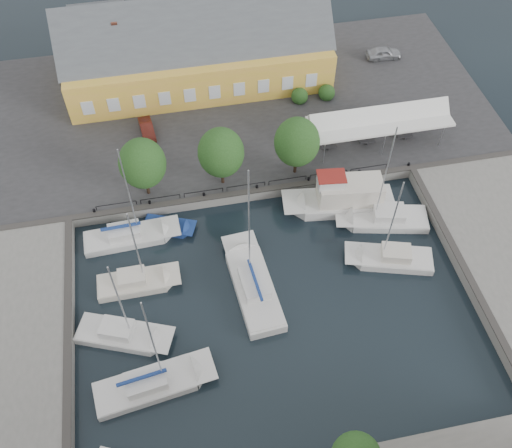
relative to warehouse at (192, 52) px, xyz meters
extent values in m
plane|color=black|center=(2.60, -28.36, -4.43)|extent=(140.00, 140.00, 0.00)
cube|color=#2D2D30|center=(2.60, -5.36, -3.93)|extent=(56.00, 26.00, 1.00)
cube|color=#383533|center=(2.60, -18.06, -3.37)|extent=(56.00, 0.60, 0.12)
cube|color=#383533|center=(-13.70, -30.36, -3.37)|extent=(0.60, 24.00, 0.12)
cube|color=#383533|center=(18.90, -30.36, -3.37)|extent=(0.60, 24.00, 0.12)
cylinder|color=black|center=(-11.40, -17.76, -3.23)|extent=(0.24, 0.24, 0.40)
cylinder|color=black|center=(-6.40, -17.76, -3.23)|extent=(0.24, 0.24, 0.40)
cylinder|color=black|center=(-1.40, -17.76, -3.23)|extent=(0.24, 0.24, 0.40)
cylinder|color=black|center=(3.60, -17.76, -3.23)|extent=(0.24, 0.24, 0.40)
cylinder|color=black|center=(8.60, -17.76, -3.23)|extent=(0.24, 0.24, 0.40)
cylinder|color=black|center=(13.60, -17.76, -3.23)|extent=(0.24, 0.24, 0.40)
cylinder|color=black|center=(18.60, -17.76, -3.23)|extent=(0.24, 0.24, 0.40)
cube|color=yellow|center=(0.60, -0.36, -1.18)|extent=(28.00, 10.00, 4.50)
cube|color=#474C51|center=(0.60, -0.36, 2.32)|extent=(28.56, 7.60, 7.60)
cube|color=yellow|center=(-9.40, 5.64, -1.68)|extent=(6.00, 6.00, 3.50)
cube|color=brown|center=(-7.40, -0.36, 4.17)|extent=(0.60, 0.60, 1.20)
cube|color=white|center=(16.60, -13.86, -0.73)|extent=(14.00, 4.00, 0.25)
cylinder|color=silver|center=(10.60, -15.66, -2.08)|extent=(0.10, 0.10, 2.70)
cylinder|color=silver|center=(10.60, -12.06, -2.08)|extent=(0.10, 0.10, 2.70)
cylinder|color=silver|center=(16.60, -15.66, -2.08)|extent=(0.10, 0.10, 2.70)
cylinder|color=silver|center=(16.60, -12.06, -2.08)|extent=(0.10, 0.10, 2.70)
cylinder|color=silver|center=(22.60, -15.66, -2.08)|extent=(0.10, 0.10, 2.70)
cylinder|color=silver|center=(22.60, -12.06, -2.08)|extent=(0.10, 0.10, 2.70)
cylinder|color=black|center=(-6.40, -16.36, -2.38)|extent=(0.30, 0.30, 2.10)
ellipsoid|color=#22491A|center=(-6.40, -16.36, 0.46)|extent=(4.20, 4.20, 4.83)
cylinder|color=black|center=(0.60, -16.36, -2.38)|extent=(0.30, 0.30, 2.10)
ellipsoid|color=#22491A|center=(0.60, -16.36, 0.46)|extent=(4.20, 4.20, 4.83)
cylinder|color=black|center=(7.60, -16.36, -2.38)|extent=(0.30, 0.30, 2.10)
ellipsoid|color=#22491A|center=(7.60, -16.36, 0.46)|extent=(4.20, 4.20, 4.83)
imported|color=#A8ABB0|center=(22.08, -0.44, -2.74)|extent=(4.12, 1.85, 1.37)
imported|color=#4F1812|center=(-5.85, -8.09, -2.83)|extent=(1.66, 3.75, 1.20)
cube|color=silver|center=(1.29, -28.51, -4.28)|extent=(3.67, 8.32, 1.50)
cube|color=silver|center=(1.21, -27.50, -3.49)|extent=(3.68, 9.93, 0.08)
cube|color=silver|center=(1.28, -28.31, -3.03)|extent=(2.32, 3.40, 0.90)
cylinder|color=silver|center=(1.17, -26.89, 2.55)|extent=(0.12, 0.12, 12.16)
cube|color=navy|center=(1.29, -28.51, -2.28)|extent=(0.54, 4.06, 0.22)
cube|color=silver|center=(11.65, -20.70, -4.33)|extent=(8.74, 4.16, 1.80)
cube|color=silver|center=(10.61, -20.57, -3.39)|extent=(10.39, 4.25, 0.08)
cube|color=beige|center=(11.65, -20.70, -2.33)|extent=(6.07, 3.37, 2.20)
cube|color=silver|center=(9.77, -20.47, -0.93)|extent=(2.51, 2.01, 1.20)
cube|color=maroon|center=(9.77, -20.47, -0.28)|extent=(2.73, 2.13, 0.10)
cube|color=silver|center=(14.83, -23.23, -4.38)|extent=(7.28, 4.27, 1.30)
cube|color=silver|center=(13.99, -23.05, -3.69)|extent=(8.58, 4.45, 0.08)
cube|color=silver|center=(14.66, -23.19, -3.23)|extent=(3.08, 2.49, 0.90)
cylinder|color=silver|center=(13.49, -22.94, 1.60)|extent=(0.12, 0.12, 10.65)
cube|color=silver|center=(13.88, -27.63, -4.38)|extent=(6.60, 4.18, 1.30)
cube|color=silver|center=(13.14, -27.41, -3.69)|extent=(7.74, 4.42, 0.08)
cube|color=beige|center=(13.73, -27.58, -3.23)|extent=(2.84, 2.36, 0.90)
cylinder|color=silver|center=(12.70, -27.28, 0.87)|extent=(0.12, 0.12, 9.19)
cube|color=silver|center=(-9.04, -20.69, -4.38)|extent=(7.01, 2.77, 1.30)
cube|color=silver|center=(-8.18, -20.65, -3.69)|extent=(8.38, 2.73, 0.08)
cube|color=silver|center=(-8.87, -20.68, -3.23)|extent=(2.83, 1.81, 0.90)
cylinder|color=silver|center=(-7.66, -20.63, 1.31)|extent=(0.12, 0.12, 10.08)
cube|color=navy|center=(-9.04, -20.69, -2.48)|extent=(3.46, 0.36, 0.22)
cube|color=beige|center=(-8.65, -25.68, -4.38)|extent=(5.64, 2.48, 1.30)
cube|color=beige|center=(-7.95, -25.67, -3.69)|extent=(6.76, 2.39, 0.08)
cube|color=beige|center=(-8.51, -25.68, -3.23)|extent=(2.26, 1.67, 0.90)
cylinder|color=silver|center=(-7.53, -25.67, 0.49)|extent=(0.12, 0.12, 8.43)
cube|color=silver|center=(-10.07, -30.18, -4.38)|extent=(6.66, 4.59, 1.30)
cube|color=silver|center=(-9.36, -30.47, -3.69)|extent=(7.77, 4.95, 0.08)
cube|color=silver|center=(-9.93, -30.24, -3.23)|extent=(2.92, 2.49, 0.90)
cylinder|color=silver|center=(-8.93, -30.63, 0.85)|extent=(0.12, 0.12, 9.16)
cube|color=silver|center=(-8.25, -34.96, -4.38)|extent=(7.61, 3.76, 1.30)
cube|color=silver|center=(-7.35, -34.83, -3.69)|extent=(9.03, 3.85, 0.08)
cube|color=silver|center=(-8.07, -34.93, -3.23)|extent=(3.15, 2.28, 0.90)
cylinder|color=silver|center=(-6.81, -34.76, 1.63)|extent=(0.12, 0.12, 10.72)
cube|color=navy|center=(-8.25, -34.96, -2.48)|extent=(3.64, 0.72, 0.22)
cube|color=navy|center=(-5.35, -19.96, -4.38)|extent=(4.28, 3.20, 0.80)
cube|color=navy|center=(-4.90, -20.14, -3.94)|extent=(4.97, 3.41, 0.08)
camera|label=1|loc=(-3.58, -53.26, 36.03)|focal=40.00mm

